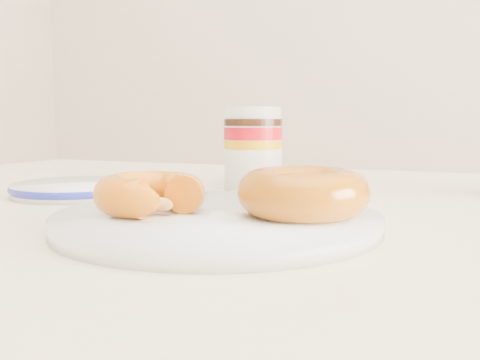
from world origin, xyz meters
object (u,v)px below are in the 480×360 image
at_px(plate, 217,220).
at_px(donut_whole, 303,192).
at_px(blue_rim_saucer, 77,188).
at_px(dining_table, 302,286).
at_px(donut_bitten, 150,193).
at_px(dark_jar, 249,149).
at_px(nutella_jar, 253,145).

height_order(plate, donut_whole, donut_whole).
relative_size(donut_whole, blue_rim_saucer, 0.68).
distance_m(dining_table, donut_bitten, 0.21).
bearing_deg(dark_jar, blue_rim_saucer, -124.66).
xyz_separation_m(donut_bitten, donut_whole, (0.12, 0.03, 0.00)).
bearing_deg(dark_jar, donut_whole, -61.76).
bearing_deg(nutella_jar, dark_jar, 115.06).
bearing_deg(donut_bitten, blue_rim_saucer, 133.95).
distance_m(donut_bitten, donut_whole, 0.12).
bearing_deg(blue_rim_saucer, donut_bitten, -36.56).
distance_m(donut_whole, nutella_jar, 0.27).
bearing_deg(plate, blue_rim_saucer, 153.99).
bearing_deg(donut_bitten, nutella_jar, 82.80).
relative_size(dining_table, donut_whole, 13.33).
distance_m(plate, donut_whole, 0.07).
bearing_deg(plate, donut_bitten, -156.52).
distance_m(nutella_jar, blue_rim_saucer, 0.22).
bearing_deg(nutella_jar, plate, -76.00).
height_order(plate, donut_bitten, donut_bitten).
distance_m(donut_bitten, blue_rim_saucer, 0.23).
bearing_deg(donut_bitten, dark_jar, 87.90).
xyz_separation_m(dining_table, blue_rim_saucer, (-0.27, -0.01, 0.09)).
relative_size(dining_table, dark_jar, 14.44).
height_order(nutella_jar, dark_jar, nutella_jar).
height_order(donut_bitten, blue_rim_saucer, donut_bitten).
height_order(donut_whole, nutella_jar, nutella_jar).
bearing_deg(nutella_jar, dining_table, -49.81).
distance_m(dark_jar, blue_rim_saucer, 0.25).
relative_size(nutella_jar, dark_jar, 1.09).
height_order(dining_table, plate, plate).
bearing_deg(plate, donut_whole, 9.90).
distance_m(donut_whole, dark_jar, 0.35).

